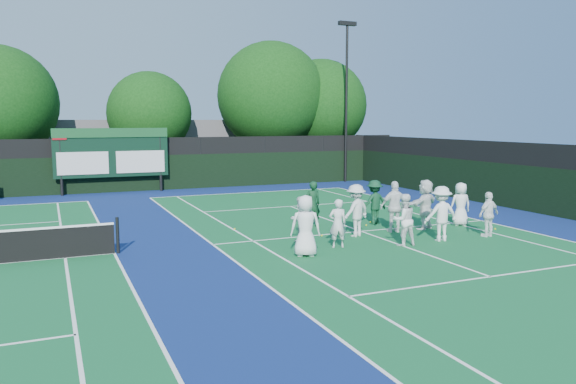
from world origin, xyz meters
name	(u,v)px	position (x,y,z in m)	size (l,w,h in m)	color
ground	(376,237)	(0.00, 0.00, 0.00)	(120.00, 120.00, 0.00)	#183A0F
court_apron	(197,246)	(-6.00, 1.00, 0.00)	(34.00, 32.00, 0.01)	navy
near_court	(361,231)	(0.00, 1.00, 0.01)	(11.05, 23.85, 0.01)	#135D2E
back_fence	(130,167)	(-6.00, 16.00, 1.36)	(34.00, 0.08, 3.00)	black
divider_fence_right	(548,183)	(9.00, 1.00, 1.36)	(0.08, 32.00, 3.00)	black
scoreboard	(112,153)	(-7.01, 15.59, 2.19)	(6.00, 0.21, 3.55)	black
clubhouse	(172,148)	(-2.00, 24.00, 2.00)	(18.00, 6.00, 4.00)	slate
light_pole_right	(347,83)	(7.50, 15.70, 6.30)	(1.20, 0.30, 10.12)	black
tree_b	(2,106)	(-12.44, 19.58, 4.78)	(6.42, 6.42, 8.16)	black
tree_c	(152,116)	(-4.12, 19.58, 4.25)	(5.17, 5.17, 6.97)	black
tree_d	(273,99)	(4.00, 19.58, 5.41)	(7.24, 7.24, 9.22)	black
tree_e	(322,108)	(7.73, 19.58, 4.84)	(6.39, 6.39, 8.21)	black
tennis_ball_0	(322,236)	(-1.68, 0.80, 0.03)	(0.07, 0.07, 0.07)	gold
tennis_ball_1	(371,222)	(1.24, 2.38, 0.03)	(0.07, 0.07, 0.07)	gold
tennis_ball_2	(495,229)	(4.66, -0.64, 0.03)	(0.07, 0.07, 0.07)	gold
tennis_ball_3	(235,229)	(-4.07, 3.10, 0.03)	(0.07, 0.07, 0.07)	gold
tennis_ball_5	(366,225)	(0.72, 1.85, 0.03)	(0.07, 0.07, 0.07)	gold
player_front_0	(306,226)	(-3.38, -1.53, 0.91)	(0.89, 0.58, 1.81)	white
player_front_1	(338,223)	(-2.00, -0.93, 0.77)	(0.56, 0.37, 1.54)	silver
player_front_2	(404,220)	(0.07, -1.47, 0.83)	(0.81, 0.63, 1.66)	white
player_front_3	(441,214)	(1.60, -1.38, 0.91)	(1.18, 0.68, 1.82)	white
player_front_4	(489,214)	(3.54, -1.47, 0.78)	(0.91, 0.38, 1.55)	white
player_back_0	(300,219)	(-2.68, 0.43, 0.74)	(0.72, 0.56, 1.48)	silver
player_back_1	(356,211)	(-0.60, 0.37, 0.90)	(1.16, 0.67, 1.80)	silver
player_back_2	(395,207)	(1.03, 0.44, 0.92)	(1.08, 0.45, 1.84)	white
player_back_3	(425,204)	(2.39, 0.51, 0.91)	(1.70, 0.54, 1.83)	white
player_back_4	(460,204)	(4.04, 0.55, 0.82)	(0.80, 0.52, 1.64)	white
coach_left	(312,204)	(-1.22, 2.50, 0.86)	(0.63, 0.41, 1.72)	#0F381E
coach_right	(374,202)	(1.20, 2.08, 0.85)	(1.10, 0.63, 1.70)	#103D23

